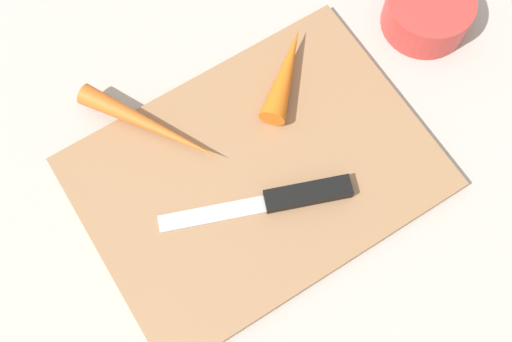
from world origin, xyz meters
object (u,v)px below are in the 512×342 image
cutting_board (256,173)px  small_bowl (428,12)px  knife (295,196)px  carrot_long (151,125)px  carrot_short (286,73)px

cutting_board → small_bowl: 0.27m
knife → carrot_long: (0.09, -0.15, 0.01)m
carrot_short → small_bowl: bearing=-47.8°
knife → carrot_short: 0.14m
small_bowl → cutting_board: bearing=11.9°
carrot_long → small_bowl: small_bowl is taller
cutting_board → carrot_short: 0.11m
knife → carrot_long: size_ratio=1.16×
cutting_board → small_bowl: bearing=-168.1°
carrot_long → small_bowl: 0.34m
carrot_long → small_bowl: (-0.33, 0.04, -0.00)m
cutting_board → knife: knife is taller
small_bowl → carrot_short: bearing=-5.8°
cutting_board → carrot_short: bearing=-138.8°
cutting_board → small_bowl: small_bowl is taller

